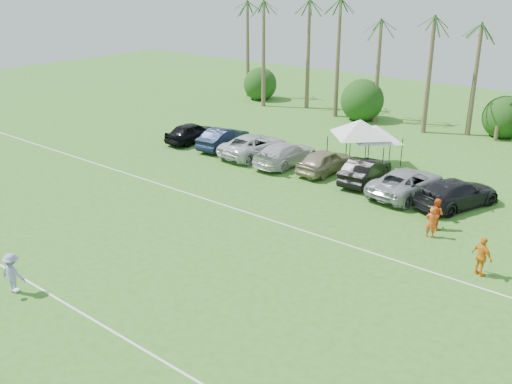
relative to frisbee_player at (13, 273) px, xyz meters
The scene contains 26 objects.
ground 2.66m from the frisbee_player, 28.78° to the right, with size 120.00×120.00×0.00m, color #367021.
field_lines 7.19m from the frisbee_player, 72.04° to the left, with size 80.00×12.10×0.01m.
palm_tree_0 42.30m from the frisbee_player, 118.29° to the left, with size 2.40×2.40×8.90m.
palm_tree_1 40.35m from the frisbee_player, 111.91° to the left, with size 2.40×2.40×9.90m.
palm_tree_2 38.97m from the frisbee_player, 104.91° to the left, with size 2.40×2.40×10.90m.
palm_tree_3 38.36m from the frisbee_player, 98.96° to the left, with size 2.40×2.40×11.90m.
palm_tree_4 37.42m from the frisbee_player, 92.80° to the left, with size 2.40×2.40×8.90m.
palm_tree_5 37.60m from the frisbee_player, 86.58° to the left, with size 2.40×2.40×9.90m.
palm_tree_6 38.23m from the frisbee_player, 80.43° to the left, with size 2.40×2.40×10.90m.
bush_tree_0 41.37m from the frisbee_player, 113.97° to the left, with size 4.00×4.00×4.00m.
bush_tree_1 37.99m from the frisbee_player, 95.74° to the left, with size 4.00×4.00×4.00m.
bush_tree_2 38.68m from the frisbee_player, 77.76° to the left, with size 4.00×4.00×4.00m.
sideline_player_a 19.90m from the frisbee_player, 54.92° to the left, with size 0.58×0.38×1.60m, color #EB521A.
sideline_player_b 20.74m from the frisbee_player, 57.24° to the left, with size 0.83×0.64×1.70m, color #E75419.
sideline_player_c 20.30m from the frisbee_player, 43.17° to the left, with size 1.09×0.45×1.85m, color orange.
canopy_tent_left 24.30m from the frisbee_player, 83.24° to the left, with size 4.84×4.84×3.92m.
canopy_tent_right 24.93m from the frisbee_player, 81.33° to the left, with size 4.32×4.32×3.50m.
frisbee_player is the anchor object (origin of this frame).
parked_car_0 23.52m from the frisbee_player, 116.50° to the left, with size 1.91×4.74×1.61m, color black.
parked_car_1 22.63m from the frisbee_player, 109.18° to the left, with size 1.71×4.90×1.61m, color black.
parked_car_2 21.79m from the frisbee_player, 101.58° to the left, with size 2.68×5.81×1.61m, color silver.
parked_car_3 21.19m from the frisbee_player, 93.56° to the left, with size 2.26×5.56×1.61m, color silver.
parked_car_4 21.53m from the frisbee_player, 85.35° to the left, with size 1.91×4.74×1.61m, color tan.
parked_car_5 21.98m from the frisbee_player, 77.36° to the left, with size 1.71×4.90×1.61m, color black.
parked_car_6 22.45m from the frisbee_player, 69.48° to the left, with size 2.68×5.81×1.61m, color #9EA1A6.
parked_car_7 23.81m from the frisbee_player, 62.68° to the left, with size 2.26×5.56×1.61m, color black.
Camera 1 is at (19.04, -8.70, 12.66)m, focal length 40.00 mm.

